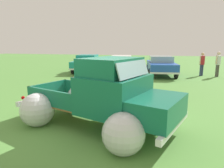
{
  "coord_description": "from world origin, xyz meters",
  "views": [
    {
      "loc": [
        1.91,
        -5.16,
        2.24
      ],
      "look_at": [
        0.0,
        1.81,
        0.84
      ],
      "focal_mm": 32.36,
      "sensor_mm": 36.0,
      "label": 1
    }
  ],
  "objects_px": {
    "show_car_1": "(120,64)",
    "show_car_2": "(161,65)",
    "lane_cone_0": "(104,92)",
    "vintage_pickup_truck": "(106,101)",
    "spectator_0": "(218,63)",
    "spectator_1": "(202,63)",
    "show_car_0": "(87,63)"
  },
  "relations": [
    {
      "from": "show_car_1",
      "to": "show_car_2",
      "type": "xyz_separation_m",
      "value": [
        3.09,
        0.14,
        0.0
      ]
    },
    {
      "from": "show_car_1",
      "to": "lane_cone_0",
      "type": "xyz_separation_m",
      "value": [
        1.06,
        -7.68,
        -0.47
      ]
    },
    {
      "from": "vintage_pickup_truck",
      "to": "lane_cone_0",
      "type": "distance_m",
      "value": 2.92
    },
    {
      "from": "spectator_0",
      "to": "spectator_1",
      "type": "height_order",
      "value": "spectator_0"
    },
    {
      "from": "show_car_0",
      "to": "show_car_1",
      "type": "bearing_deg",
      "value": 73.4
    },
    {
      "from": "spectator_0",
      "to": "show_car_0",
      "type": "bearing_deg",
      "value": 40.71
    },
    {
      "from": "show_car_0",
      "to": "lane_cone_0",
      "type": "height_order",
      "value": "show_car_0"
    },
    {
      "from": "vintage_pickup_truck",
      "to": "spectator_0",
      "type": "bearing_deg",
      "value": 82.99
    },
    {
      "from": "vintage_pickup_truck",
      "to": "spectator_1",
      "type": "bearing_deg",
      "value": 87.97
    },
    {
      "from": "spectator_1",
      "to": "vintage_pickup_truck",
      "type": "bearing_deg",
      "value": -64.19
    },
    {
      "from": "spectator_0",
      "to": "lane_cone_0",
      "type": "height_order",
      "value": "spectator_0"
    },
    {
      "from": "show_car_1",
      "to": "vintage_pickup_truck",
      "type": "bearing_deg",
      "value": 7.25
    },
    {
      "from": "show_car_2",
      "to": "spectator_0",
      "type": "relative_size",
      "value": 2.66
    },
    {
      "from": "show_car_1",
      "to": "spectator_0",
      "type": "height_order",
      "value": "spectator_0"
    },
    {
      "from": "show_car_0",
      "to": "spectator_0",
      "type": "xyz_separation_m",
      "value": [
        10.0,
        -0.09,
        0.24
      ]
    },
    {
      "from": "spectator_0",
      "to": "spectator_1",
      "type": "xyz_separation_m",
      "value": [
        -1.01,
        0.26,
        -0.05
      ]
    },
    {
      "from": "show_car_1",
      "to": "spectator_1",
      "type": "relative_size",
      "value": 2.71
    },
    {
      "from": "show_car_2",
      "to": "spectator_0",
      "type": "height_order",
      "value": "spectator_0"
    },
    {
      "from": "spectator_1",
      "to": "show_car_2",
      "type": "bearing_deg",
      "value": -124.69
    },
    {
      "from": "spectator_0",
      "to": "show_car_1",
      "type": "bearing_deg",
      "value": 44.28
    },
    {
      "from": "spectator_0",
      "to": "spectator_1",
      "type": "bearing_deg",
      "value": 26.83
    },
    {
      "from": "show_car_1",
      "to": "show_car_2",
      "type": "relative_size",
      "value": 0.98
    },
    {
      "from": "show_car_1",
      "to": "spectator_0",
      "type": "relative_size",
      "value": 2.61
    },
    {
      "from": "show_car_2",
      "to": "spectator_1",
      "type": "height_order",
      "value": "spectator_1"
    },
    {
      "from": "show_car_1",
      "to": "lane_cone_0",
      "type": "relative_size",
      "value": 7.34
    },
    {
      "from": "show_car_2",
      "to": "lane_cone_0",
      "type": "distance_m",
      "value": 8.1
    },
    {
      "from": "spectator_1",
      "to": "spectator_0",
      "type": "bearing_deg",
      "value": 31.36
    },
    {
      "from": "show_car_0",
      "to": "spectator_0",
      "type": "distance_m",
      "value": 10.01
    },
    {
      "from": "show_car_1",
      "to": "show_car_0",
      "type": "bearing_deg",
      "value": -102.52
    },
    {
      "from": "vintage_pickup_truck",
      "to": "lane_cone_0",
      "type": "bearing_deg",
      "value": 126.99
    },
    {
      "from": "show_car_0",
      "to": "lane_cone_0",
      "type": "xyz_separation_m",
      "value": [
        4.04,
        -8.15,
        -0.47
      ]
    },
    {
      "from": "vintage_pickup_truck",
      "to": "show_car_1",
      "type": "xyz_separation_m",
      "value": [
        -2.0,
        10.41,
        0.02
      ]
    }
  ]
}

